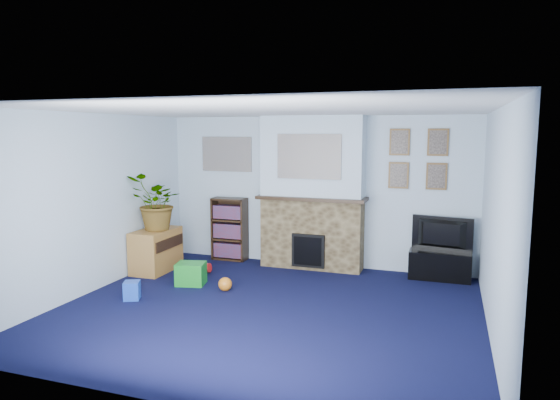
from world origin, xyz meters
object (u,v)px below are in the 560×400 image
(bookshelf, at_px, (230,230))
(sideboard, at_px, (156,249))
(tv_stand, at_px, (440,264))
(television, at_px, (441,234))

(bookshelf, distance_m, sideboard, 1.30)
(tv_stand, xyz_separation_m, sideboard, (-4.19, -0.95, 0.12))
(sideboard, bearing_deg, bookshelf, 52.67)
(bookshelf, height_order, sideboard, bookshelf)
(bookshelf, xyz_separation_m, sideboard, (-0.79, -1.03, -0.15))
(tv_stand, distance_m, television, 0.44)
(tv_stand, bearing_deg, television, 90.00)
(television, xyz_separation_m, sideboard, (-4.19, -0.97, -0.32))
(bookshelf, bearing_deg, television, -0.95)
(tv_stand, relative_size, television, 1.00)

